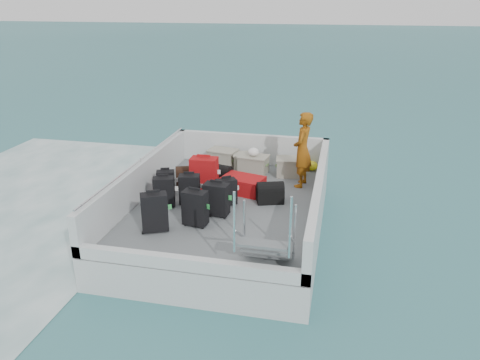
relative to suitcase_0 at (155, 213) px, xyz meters
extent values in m
plane|color=#195357|center=(0.90, 1.39, -0.96)|extent=(160.00, 160.00, 0.00)
plane|color=white|center=(-3.90, 1.39, -0.96)|extent=(10.00, 10.00, 0.00)
cube|color=silver|center=(0.90, 1.39, -0.66)|extent=(3.60, 5.00, 0.60)
cube|color=slate|center=(0.90, 1.39, -0.35)|extent=(3.30, 4.70, 0.02)
cube|color=silver|center=(-0.83, 1.39, 0.01)|extent=(0.14, 5.00, 0.70)
cube|color=silver|center=(2.63, 1.39, 0.01)|extent=(0.14, 5.00, 0.70)
cube|color=silver|center=(0.90, 3.82, 0.01)|extent=(3.60, 0.14, 0.70)
cube|color=silver|center=(0.90, -1.04, -0.24)|extent=(3.60, 0.14, 0.20)
cylinder|color=silver|center=(-0.83, 1.39, 0.41)|extent=(0.04, 4.80, 0.04)
cube|color=black|center=(0.00, 0.00, 0.00)|extent=(0.50, 0.41, 0.68)
cube|color=black|center=(-0.21, 0.98, -0.05)|extent=(0.44, 0.33, 0.58)
cube|color=black|center=(-0.39, 1.52, -0.09)|extent=(0.39, 0.30, 0.50)
cube|color=black|center=(0.60, 0.35, -0.02)|extent=(0.44, 0.30, 0.63)
cube|color=black|center=(0.21, 1.21, -0.05)|extent=(0.43, 0.31, 0.58)
cube|color=#AE0D16|center=(0.32, 1.82, 0.03)|extent=(0.54, 0.34, 0.73)
cube|color=black|center=(0.85, 0.82, -0.03)|extent=(0.46, 0.30, 0.61)
cube|color=black|center=(0.91, 1.29, -0.08)|extent=(0.42, 0.38, 0.52)
cube|color=#AE0D16|center=(1.08, 2.00, -0.18)|extent=(0.92, 0.72, 0.32)
cube|color=gray|center=(0.29, 3.45, -0.15)|extent=(0.69, 0.54, 0.37)
cube|color=gray|center=(0.84, 3.41, -0.17)|extent=(0.61, 0.48, 0.33)
cube|color=gray|center=(1.07, 3.15, -0.15)|extent=(0.66, 0.50, 0.37)
cube|color=gray|center=(1.92, 3.15, -0.15)|extent=(0.67, 0.50, 0.37)
ellipsoid|color=yellow|center=(2.35, 3.59, -0.23)|extent=(0.28, 0.26, 0.22)
ellipsoid|color=white|center=(1.07, 3.15, 0.12)|extent=(0.24, 0.24, 0.18)
imported|color=#C86912|center=(2.20, 2.61, 0.45)|extent=(0.45, 0.62, 1.57)
camera|label=1|loc=(2.92, -6.60, 3.34)|focal=35.00mm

